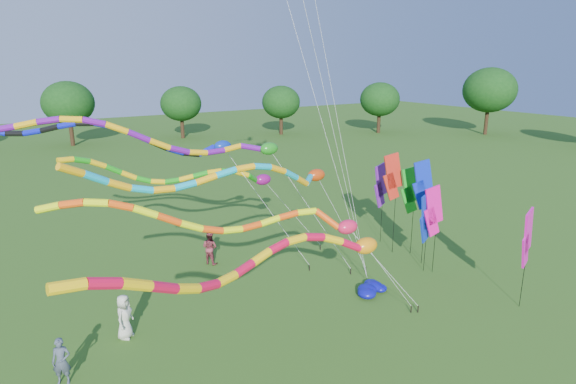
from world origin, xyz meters
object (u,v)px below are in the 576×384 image
blue_nylon_heap (369,288)px  person_a (124,317)px  tube_kite_red (285,257)px  tube_kite_orange (247,220)px  person_b (61,361)px  person_c (210,248)px

blue_nylon_heap → person_a: bearing=168.3°
tube_kite_red → person_a: (-3.54, 5.42, -3.47)m
person_a → tube_kite_orange: bearing=-80.0°
blue_nylon_heap → person_b: (-12.33, 0.45, 0.57)m
tube_kite_red → tube_kite_orange: bearing=73.7°
tube_kite_red → blue_nylon_heap: size_ratio=7.91×
person_a → person_b: 2.84m
tube_kite_red → blue_nylon_heap: 8.36m
person_b → blue_nylon_heap: bearing=21.0°
tube_kite_orange → blue_nylon_heap: 7.50m
tube_kite_red → person_a: size_ratio=7.57×
person_b → person_a: bearing=57.7°
blue_nylon_heap → person_c: 8.15m
tube_kite_orange → person_c: bearing=95.8°
tube_kite_orange → person_a: size_ratio=7.49×
tube_kite_red → person_a: bearing=113.5°
person_c → blue_nylon_heap: bearing=-176.6°
tube_kite_red → person_a: tube_kite_red is taller
person_a → person_c: bearing=-7.3°
tube_kite_orange → person_c: tube_kite_orange is taller
tube_kite_orange → person_c: (1.45, 7.02, -3.71)m
tube_kite_orange → blue_nylon_heap: tube_kite_orange is taller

